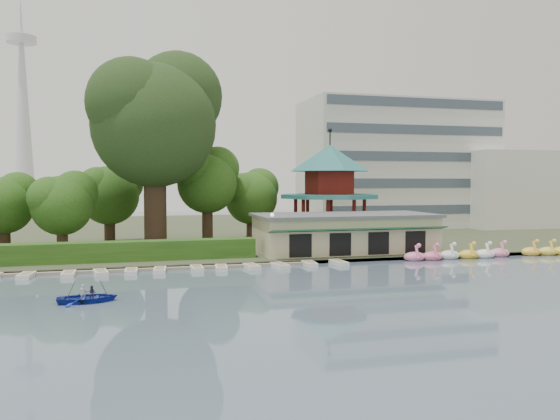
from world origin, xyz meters
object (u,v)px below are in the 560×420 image
object	(u,v)px
rowboat_with_passengers	(88,294)
pavilion	(330,183)
boathouse	(345,232)
dock	(124,270)
big_tree	(156,115)

from	to	relation	value
rowboat_with_passengers	pavilion	bearing A→B (deg)	45.80
boathouse	rowboat_with_passengers	xyz separation A→B (m)	(-23.99, -16.70, -1.83)
dock	boathouse	distance (m)	22.62
dock	big_tree	xyz separation A→B (m)	(3.18, 11.01, 14.50)
big_tree	dock	bearing A→B (deg)	-106.09
boathouse	pavilion	xyz separation A→B (m)	(2.00, 10.03, 5.11)
boathouse	rowboat_with_passengers	distance (m)	29.29
boathouse	big_tree	world-z (taller)	big_tree
dock	boathouse	bearing A→B (deg)	12.24
dock	big_tree	bearing A→B (deg)	73.91
pavilion	rowboat_with_passengers	xyz separation A→B (m)	(-25.99, -26.73, -6.95)
pavilion	big_tree	distance (m)	22.33
pavilion	rowboat_with_passengers	world-z (taller)	pavilion
dock	pavilion	distance (m)	29.14
boathouse	pavilion	bearing A→B (deg)	78.72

